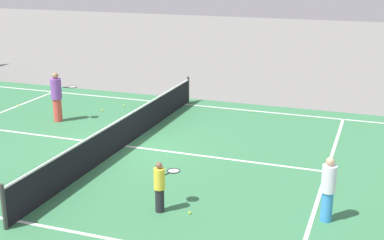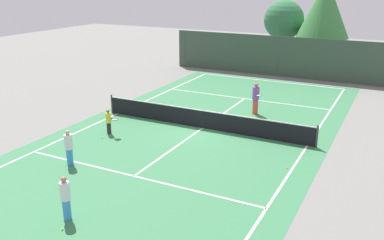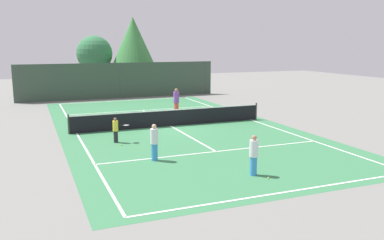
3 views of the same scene
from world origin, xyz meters
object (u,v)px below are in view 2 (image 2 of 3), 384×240
Objects in this scene: tennis_ball_0 at (289,104)px; tennis_ball_9 at (102,138)px; tennis_ball_3 at (281,122)px; tennis_ball_4 at (171,102)px; player_0 at (256,98)px; tennis_ball_6 at (62,229)px; tennis_ball_5 at (198,91)px; tennis_ball_8 at (287,168)px; tennis_ball_2 at (296,127)px; tennis_ball_7 at (261,129)px; player_1 at (66,198)px; player_2 at (109,121)px; tennis_ball_1 at (260,95)px; ball_crate at (209,121)px; player_3 at (69,147)px.

tennis_ball_0 and tennis_ball_9 have the same top height.
tennis_ball_3 and tennis_ball_4 have the same top height.
tennis_ball_0 is at bearing 22.65° from tennis_ball_4.
tennis_ball_6 is (-1.52, -14.20, -0.92)m from player_0.
tennis_ball_5 is 13.06m from tennis_ball_8.
tennis_ball_6 is at bearing -73.92° from tennis_ball_4.
tennis_ball_2 and tennis_ball_8 have the same top height.
tennis_ball_2 is at bearing 71.72° from tennis_ball_6.
tennis_ball_3 is 1.70m from tennis_ball_7.
tennis_ball_0 is (3.11, 16.41, -0.76)m from player_1.
tennis_ball_8 is (1.83, -5.62, 0.00)m from tennis_ball_3.
tennis_ball_2 is 13.52m from tennis_ball_6.
tennis_ball_9 is at bearing -82.99° from player_2.
player_2 is at bearing 117.71° from player_1.
tennis_ball_1 is (4.57, 10.51, -0.63)m from player_2.
player_2 is 19.22× the size of tennis_ball_7.
tennis_ball_6 is at bearing -62.29° from player_1.
player_0 reaches higher than tennis_ball_9.
tennis_ball_1 is 1.00× the size of tennis_ball_3.
ball_crate reaches higher than tennis_ball_9.
player_3 is (0.85, -3.80, 0.14)m from player_2.
tennis_ball_6 is at bearing -89.39° from ball_crate.
player_0 is at bearing 83.89° from tennis_ball_6.
tennis_ball_7 is 1.00× the size of tennis_ball_9.
tennis_ball_1 is at bearing 88.31° from tennis_ball_6.
tennis_ball_3 is 1.00× the size of tennis_ball_9.
ball_crate reaches higher than tennis_ball_6.
player_3 is at bearing -129.66° from tennis_ball_2.
tennis_ball_0 is 4.40m from tennis_ball_2.
tennis_ball_8 and tennis_ball_9 have the same top height.
tennis_ball_6 is 1.00× the size of tennis_ball_9.
tennis_ball_1 is at bearing 75.43° from player_3.
player_0 is 9.11m from tennis_ball_9.
tennis_ball_7 is (1.14, -2.44, -0.92)m from player_0.
tennis_ball_4 is at bearing 94.95° from player_3.
player_1 is 23.46× the size of tennis_ball_9.
tennis_ball_3 is at bearing 108.05° from tennis_ball_8.
tennis_ball_0 is at bearing 80.63° from tennis_ball_6.
player_0 reaches higher than tennis_ball_7.
tennis_ball_8 is 9.11m from tennis_ball_9.
player_2 is 11.48m from tennis_ball_1.
player_0 is at bearing 115.12° from tennis_ball_7.
player_1 is at bearing -91.00° from ball_crate.
tennis_ball_8 is (8.86, -9.59, 0.00)m from tennis_ball_5.
player_1 reaches higher than tennis_ball_2.
tennis_ball_1 is 1.00× the size of tennis_ball_6.
player_1 is 1.01m from tennis_ball_6.
tennis_ball_6 is (0.31, -0.58, -0.76)m from player_1.
tennis_ball_4 is at bearing 145.13° from tennis_ball_8.
player_1 is (-1.83, -13.62, -0.16)m from player_0.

